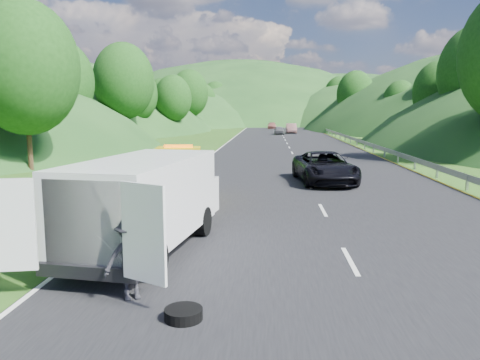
# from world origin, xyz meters

# --- Properties ---
(ground) EXTENTS (320.00, 320.00, 0.00)m
(ground) POSITION_xyz_m (0.00, 0.00, 0.00)
(ground) COLOR #38661E
(ground) RESTS_ON ground
(road_surface) EXTENTS (14.00, 200.00, 0.02)m
(road_surface) POSITION_xyz_m (3.00, 40.00, 0.01)
(road_surface) COLOR black
(road_surface) RESTS_ON ground
(guardrail) EXTENTS (0.06, 140.00, 1.52)m
(guardrail) POSITION_xyz_m (10.30, 52.50, 0.00)
(guardrail) COLOR gray
(guardrail) RESTS_ON ground
(tree_line_left) EXTENTS (14.00, 140.00, 14.00)m
(tree_line_left) POSITION_xyz_m (-19.00, 60.00, 0.00)
(tree_line_left) COLOR #225519
(tree_line_left) RESTS_ON ground
(tree_line_right) EXTENTS (14.00, 140.00, 14.00)m
(tree_line_right) POSITION_xyz_m (23.00, 60.00, 0.00)
(tree_line_right) COLOR #225519
(tree_line_right) RESTS_ON ground
(hills_backdrop) EXTENTS (201.00, 288.60, 44.00)m
(hills_backdrop) POSITION_xyz_m (6.50, 134.70, 0.00)
(hills_backdrop) COLOR #2D5B23
(hills_backdrop) RESTS_ON ground
(tow_truck) EXTENTS (2.49, 5.40, 2.24)m
(tow_truck) POSITION_xyz_m (-2.92, 5.99, 1.10)
(tow_truck) COLOR black
(tow_truck) RESTS_ON ground
(white_van) EXTENTS (4.03, 7.42, 2.51)m
(white_van) POSITION_xyz_m (-2.26, -1.44, 1.42)
(white_van) COLOR black
(white_van) RESTS_ON ground
(woman) EXTENTS (0.59, 0.72, 1.73)m
(woman) POSITION_xyz_m (-3.09, -0.22, 0.00)
(woman) COLOR silver
(woman) RESTS_ON ground
(child) EXTENTS (0.58, 0.54, 0.95)m
(child) POSITION_xyz_m (-2.20, -0.44, 0.00)
(child) COLOR tan
(child) RESTS_ON ground
(worker) EXTENTS (1.23, 1.03, 1.66)m
(worker) POSITION_xyz_m (-1.74, -4.66, 0.00)
(worker) COLOR black
(worker) RESTS_ON ground
(suitcase) EXTENTS (0.38, 0.27, 0.56)m
(suitcase) POSITION_xyz_m (-4.20, 1.31, 0.28)
(suitcase) COLOR #595B44
(suitcase) RESTS_ON ground
(spare_tire) EXTENTS (0.70, 0.70, 0.20)m
(spare_tire) POSITION_xyz_m (-0.55, -5.51, 0.00)
(spare_tire) COLOR black
(spare_tire) RESTS_ON ground
(passing_suv) EXTENTS (3.25, 6.00, 1.60)m
(passing_suv) POSITION_xyz_m (3.84, 10.91, 0.00)
(passing_suv) COLOR black
(passing_suv) RESTS_ON ground
(dist_car_a) EXTENTS (1.52, 3.78, 1.29)m
(dist_car_a) POSITION_xyz_m (2.51, 59.62, 0.00)
(dist_car_a) COLOR #515257
(dist_car_a) RESTS_ON ground
(dist_car_b) EXTENTS (1.67, 4.80, 1.58)m
(dist_car_b) POSITION_xyz_m (4.58, 64.18, 0.00)
(dist_car_b) COLOR brown
(dist_car_b) RESTS_ON ground
(dist_car_c) EXTENTS (1.78, 4.39, 1.27)m
(dist_car_c) POSITION_xyz_m (1.51, 82.27, 0.00)
(dist_car_c) COLOR brown
(dist_car_c) RESTS_ON ground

